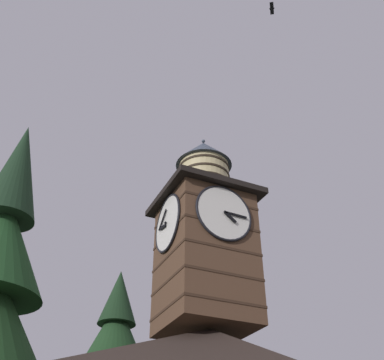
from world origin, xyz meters
TOP-DOWN VIEW (x-y plane):
  - clock_tower at (1.80, -2.79)m, footprint 3.86×3.86m
  - flying_bird_high at (0.06, 1.24)m, footprint 0.54×0.65m

SIDE VIEW (x-z plane):
  - clock_tower at x=1.80m, z-range 6.70..15.48m
  - flying_bird_high at x=0.06m, z-range 21.61..21.74m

